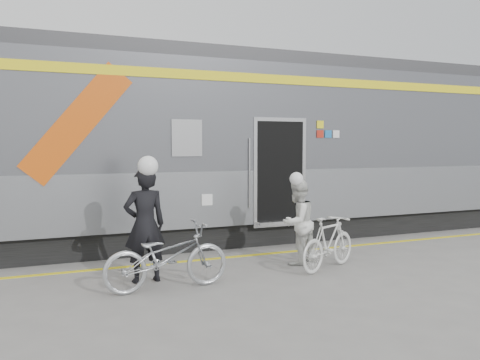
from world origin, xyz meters
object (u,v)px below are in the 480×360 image
man (145,225)px  bicycle_right (329,243)px  bicycle_left (167,257)px  woman (297,222)px

man → bicycle_right: man is taller
bicycle_left → bicycle_right: (2.85, 0.12, -0.04)m
man → bicycle_right: bearing=170.0°
bicycle_right → woman: bearing=3.6°
bicycle_left → bicycle_right: bearing=-89.6°
bicycle_left → bicycle_right: 2.86m
woman → man: bearing=-22.5°
man → bicycle_right: size_ratio=1.18×
woman → bicycle_right: 0.69m
bicycle_right → man: bearing=57.0°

